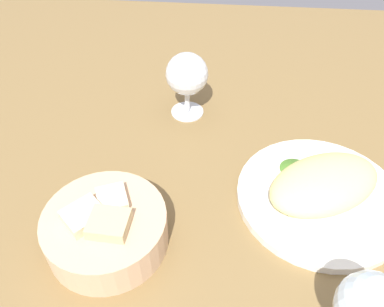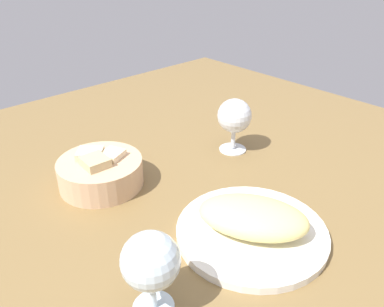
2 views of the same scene
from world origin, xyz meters
TOP-DOWN VIEW (x-y plane):
  - ground_plane at (0.00, 0.00)cm, footprint 140.00×140.00cm
  - plate at (-16.26, 3.22)cm, footprint 25.70×25.70cm
  - omelette at (-16.26, 3.22)cm, footprint 21.39×18.80cm
  - lettuce_garnish at (-12.85, -1.94)cm, footprint 5.03×5.03cm
  - bread_basket at (14.76, 13.63)cm, footprint 16.99×16.99cm
  - wine_glass_near at (6.60, -17.31)cm, footprint 7.91×7.91cm

SIDE VIEW (x-z plane):
  - ground_plane at x=0.00cm, z-range -2.00..0.00cm
  - plate at x=-16.26cm, z-range 0.00..1.40cm
  - lettuce_garnish at x=-12.85cm, z-range 1.40..2.76cm
  - bread_basket at x=14.76cm, z-range -0.56..6.84cm
  - omelette at x=-16.26cm, z-range 1.40..6.52cm
  - wine_glass_near at x=6.60cm, z-range 2.00..14.81cm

